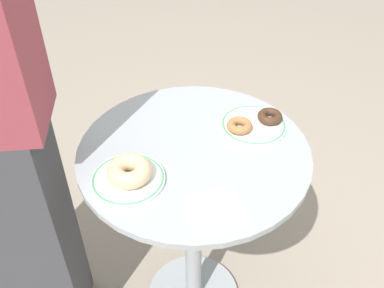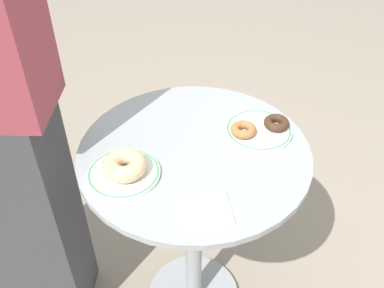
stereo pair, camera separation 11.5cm
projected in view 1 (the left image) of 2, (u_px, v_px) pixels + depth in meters
cafe_table at (194, 209)px, 1.32m from camera, size 0.63×0.63×0.74m
plate_left at (128, 179)px, 1.07m from camera, size 0.18×0.18×0.01m
plate_right at (253, 125)px, 1.24m from camera, size 0.19×0.19×0.01m
donut_glazed at (129, 171)px, 1.05m from camera, size 0.14×0.14×0.04m
donut_chocolate at (270, 116)px, 1.24m from camera, size 0.07×0.07×0.02m
donut_cinnamon at (239, 126)px, 1.21m from camera, size 0.10×0.10×0.02m
paper_napkin at (217, 208)px, 1.00m from camera, size 0.12×0.11×0.01m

